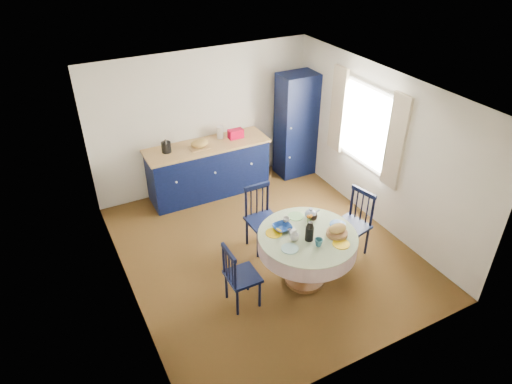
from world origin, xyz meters
TOP-DOWN VIEW (x-y plane):
  - floor at (0.00, 0.00)m, footprint 4.50×4.50m
  - ceiling at (0.00, 0.00)m, footprint 4.50×4.50m
  - wall_back at (0.00, 2.25)m, footprint 4.00×0.02m
  - wall_left at (-2.00, 0.00)m, footprint 0.02×4.50m
  - wall_right at (2.00, 0.00)m, footprint 0.02×4.50m
  - window at (1.95, 0.30)m, footprint 0.10×1.74m
  - kitchen_counter at (-0.10, 1.90)m, footprint 2.16×0.69m
  - pantry_cabinet at (1.66, 1.85)m, footprint 0.69×0.51m
  - dining_table at (0.19, -0.84)m, footprint 1.31×1.31m
  - chair_left at (-0.80, -0.81)m, footprint 0.40×0.42m
  - chair_far at (0.02, 0.13)m, footprint 0.46×0.44m
  - chair_right at (1.14, -0.62)m, footprint 0.53×0.54m
  - mug_a at (-0.03, -0.85)m, footprint 0.12×0.12m
  - mug_b at (0.18, -1.09)m, footprint 0.11×0.11m
  - mug_c at (0.43, -0.59)m, footprint 0.12×0.12m
  - mug_d at (0.06, -0.49)m, footprint 0.10×0.10m
  - cobalt_bowl at (-0.05, -0.58)m, footprint 0.25×0.25m

SIDE VIEW (x-z plane):
  - floor at x=0.00m, z-range 0.00..0.00m
  - chair_left at x=-0.80m, z-range 0.01..0.94m
  - kitchen_counter at x=-0.10m, z-range -0.11..1.09m
  - chair_far at x=0.02m, z-range 0.01..1.02m
  - chair_right at x=1.14m, z-range 0.01..1.03m
  - dining_table at x=0.19m, z-range 0.13..1.21m
  - cobalt_bowl at x=-0.05m, z-range 0.79..0.85m
  - mug_d at x=0.06m, z-range 0.79..0.89m
  - mug_a at x=-0.03m, z-range 0.79..0.89m
  - mug_c at x=0.43m, z-range 0.79..0.89m
  - mug_b at x=0.18m, z-range 0.79..0.90m
  - pantry_cabinet at x=1.66m, z-range 0.00..1.96m
  - wall_back at x=0.00m, z-range 0.00..2.50m
  - wall_left at x=-2.00m, z-range 0.00..2.50m
  - wall_right at x=2.00m, z-range 0.00..2.50m
  - window at x=1.95m, z-range 0.80..2.25m
  - ceiling at x=0.00m, z-range 2.50..2.50m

